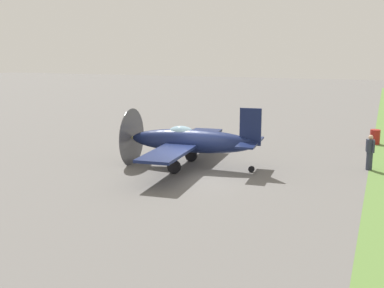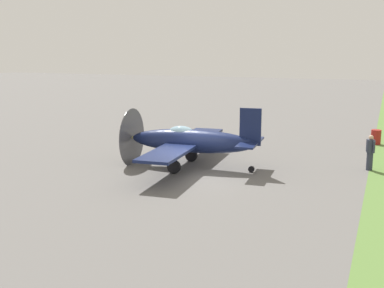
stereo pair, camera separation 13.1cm
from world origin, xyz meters
name	(u,v)px [view 1 (the left image)]	position (x,y,z in m)	size (l,w,h in m)	color
ground_plane	(192,179)	(0.00, 0.00, 0.00)	(160.00, 160.00, 0.00)	#605E5B
airplane_lead	(189,141)	(1.93, 0.90, 1.35)	(9.03, 7.14, 3.22)	#141E47
ground_crew_chief	(370,151)	(4.70, -7.44, 0.91)	(0.52, 0.43, 1.73)	#2D3342
fuel_drum	(375,137)	(11.89, -7.53, 0.45)	(0.60, 0.60, 0.90)	maroon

